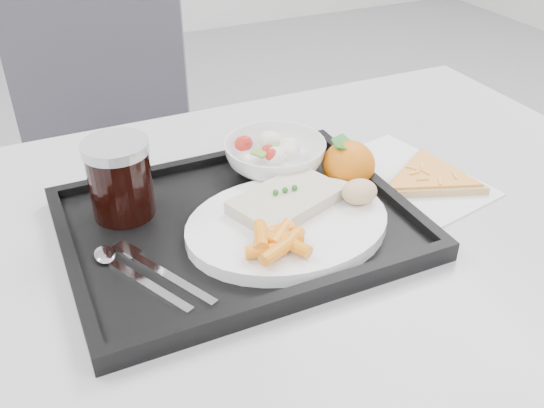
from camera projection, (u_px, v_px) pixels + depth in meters
name	position (u px, v px, depth m)	size (l,w,h in m)	color
table	(277.00, 263.00, 0.86)	(1.20, 0.80, 0.75)	#A7A8AA
chair	(117.00, 155.00, 1.44)	(0.55, 0.56, 0.93)	#3F3E47
tray	(238.00, 225.00, 0.81)	(0.45, 0.35, 0.03)	black
dinner_plate	(288.00, 225.00, 0.78)	(0.27, 0.27, 0.02)	white
fish_fillet	(287.00, 200.00, 0.80)	(0.17, 0.13, 0.03)	beige
bread_roll	(359.00, 192.00, 0.81)	(0.05, 0.04, 0.03)	#DFAF83
salad_bowl	(275.00, 156.00, 0.91)	(0.15, 0.15, 0.05)	white
cola_glass	(120.00, 177.00, 0.79)	(0.09, 0.09, 0.11)	black
cutlery	(137.00, 268.00, 0.72)	(0.12, 0.16, 0.01)	silver
napkin	(387.00, 187.00, 0.91)	(0.29, 0.28, 0.00)	silver
tangerine	(349.00, 165.00, 0.89)	(0.08, 0.08, 0.08)	orange
pizza_slice	(430.00, 177.00, 0.91)	(0.21, 0.21, 0.02)	tan
carrot_pile	(276.00, 241.00, 0.72)	(0.08, 0.07, 0.02)	orange
salad_contents	(273.00, 149.00, 0.91)	(0.09, 0.08, 0.03)	red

